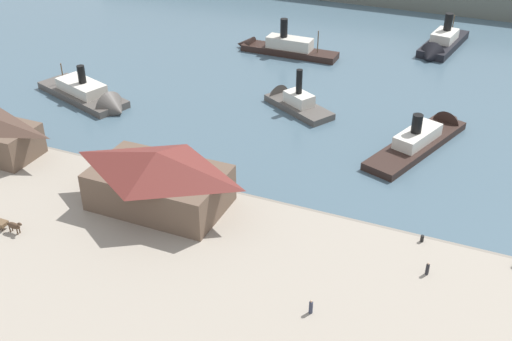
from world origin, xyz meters
TOP-DOWN VIEW (x-y plane):
  - ground_plane at (0.00, 0.00)m, footprint 320.00×320.00m
  - quay_promenade at (0.00, -22.00)m, footprint 110.00×36.00m
  - seawall_edge at (0.00, -3.60)m, footprint 110.00×0.80m
  - ferry_shed_west_terminal at (-2.20, -10.58)m, footprint 18.32×11.38m
  - horse_cart at (-17.99, -23.67)m, footprint 6.05×1.35m
  - pedestrian_near_east_shed at (23.63, -22.42)m, footprint 0.44×0.44m
  - pedestrian_walking_west at (34.11, -10.95)m, footprint 0.42×0.42m
  - mooring_post_center_west at (32.42, -4.84)m, footprint 0.44×0.44m
  - ferry_approaching_east at (-10.02, 54.03)m, footprint 23.78×4.90m
  - ferry_outer_harbor at (-32.49, 15.43)m, footprint 23.37×13.42m
  - ferry_mid_harbor at (2.33, 28.79)m, footprint 15.86×11.98m
  - ferry_moored_west at (27.99, 24.95)m, footprint 13.60×26.24m
  - ferry_moored_east at (22.91, 69.58)m, footprint 9.10×21.83m

SIDE VIEW (x-z plane):
  - ground_plane at x=0.00m, z-range 0.00..0.00m
  - seawall_edge at x=0.00m, z-range 0.00..1.00m
  - quay_promenade at x=0.00m, z-range 0.00..1.20m
  - ferry_moored_west at x=27.99m, z-range -3.08..5.21m
  - ferry_mid_harbor at x=2.33m, z-range -3.68..5.86m
  - ferry_outer_harbor at x=-32.49m, z-range -3.42..5.64m
  - ferry_moored_east at x=22.91m, z-range -3.46..6.13m
  - ferry_approaching_east at x=-10.02m, z-range -3.26..6.14m
  - mooring_post_center_west at x=32.42m, z-range 1.20..2.10m
  - pedestrian_walking_west at x=34.11m, z-range 1.13..2.82m
  - pedestrian_near_east_shed at x=23.63m, z-range 1.12..2.91m
  - horse_cart at x=-17.99m, z-range 1.19..3.06m
  - ferry_shed_west_terminal at x=-2.20m, z-range 1.26..9.49m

